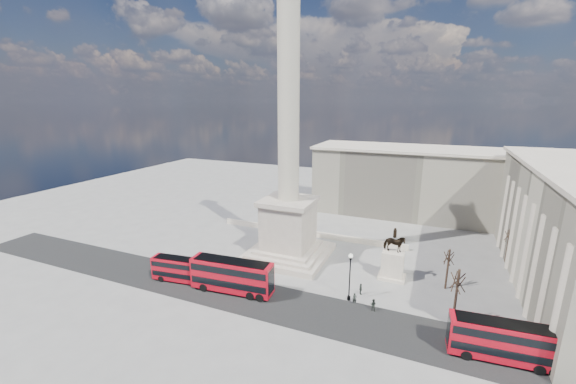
{
  "coord_description": "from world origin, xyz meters",
  "views": [
    {
      "loc": [
        23.08,
        -49.75,
        27.42
      ],
      "look_at": [
        1.06,
        2.26,
        12.83
      ],
      "focal_mm": 22.0,
      "sensor_mm": 36.0,
      "label": 1
    }
  ],
  "objects_px": {
    "red_bus_a": "(182,270)",
    "red_bus_c": "(506,341)",
    "pedestrian_crossing": "(361,289)",
    "nelsons_column": "(288,187)",
    "equestrian_statue": "(393,261)",
    "pedestrian_walking": "(355,299)",
    "red_bus_b": "(232,275)",
    "pedestrian_standing": "(373,305)",
    "victorian_lamp": "(350,273)"
  },
  "relations": [
    {
      "from": "red_bus_b",
      "to": "pedestrian_crossing",
      "type": "bearing_deg",
      "value": 15.72
    },
    {
      "from": "victorian_lamp",
      "to": "pedestrian_walking",
      "type": "bearing_deg",
      "value": -36.75
    },
    {
      "from": "nelsons_column",
      "to": "victorian_lamp",
      "type": "bearing_deg",
      "value": -36.86
    },
    {
      "from": "victorian_lamp",
      "to": "equestrian_statue",
      "type": "relative_size",
      "value": 0.83
    },
    {
      "from": "victorian_lamp",
      "to": "red_bus_b",
      "type": "bearing_deg",
      "value": -164.69
    },
    {
      "from": "victorian_lamp",
      "to": "pedestrian_crossing",
      "type": "relative_size",
      "value": 4.11
    },
    {
      "from": "nelsons_column",
      "to": "equestrian_statue",
      "type": "relative_size",
      "value": 5.84
    },
    {
      "from": "red_bus_a",
      "to": "red_bus_c",
      "type": "relative_size",
      "value": 0.86
    },
    {
      "from": "red_bus_b",
      "to": "pedestrian_standing",
      "type": "bearing_deg",
      "value": 4.16
    },
    {
      "from": "red_bus_b",
      "to": "red_bus_c",
      "type": "xyz_separation_m",
      "value": [
        34.66,
        -0.86,
        -0.24
      ]
    },
    {
      "from": "pedestrian_crossing",
      "to": "red_bus_c",
      "type": "bearing_deg",
      "value": -140.36
    },
    {
      "from": "red_bus_b",
      "to": "pedestrian_walking",
      "type": "relative_size",
      "value": 7.61
    },
    {
      "from": "nelsons_column",
      "to": "red_bus_c",
      "type": "height_order",
      "value": "nelsons_column"
    },
    {
      "from": "victorian_lamp",
      "to": "pedestrian_walking",
      "type": "distance_m",
      "value": 3.56
    },
    {
      "from": "red_bus_b",
      "to": "red_bus_a",
      "type": "bearing_deg",
      "value": 177.94
    },
    {
      "from": "equestrian_statue",
      "to": "pedestrian_walking",
      "type": "bearing_deg",
      "value": -111.72
    },
    {
      "from": "nelsons_column",
      "to": "equestrian_statue",
      "type": "distance_m",
      "value": 20.96
    },
    {
      "from": "red_bus_c",
      "to": "victorian_lamp",
      "type": "xyz_separation_m",
      "value": [
        -18.31,
        5.34,
        1.78
      ]
    },
    {
      "from": "red_bus_c",
      "to": "nelsons_column",
      "type": "bearing_deg",
      "value": 149.42
    },
    {
      "from": "red_bus_a",
      "to": "red_bus_c",
      "type": "height_order",
      "value": "red_bus_c"
    },
    {
      "from": "nelsons_column",
      "to": "red_bus_b",
      "type": "distance_m",
      "value": 18.14
    },
    {
      "from": "pedestrian_crossing",
      "to": "nelsons_column",
      "type": "bearing_deg",
      "value": 34.79
    },
    {
      "from": "red_bus_a",
      "to": "victorian_lamp",
      "type": "bearing_deg",
      "value": 3.91
    },
    {
      "from": "nelsons_column",
      "to": "red_bus_a",
      "type": "distance_m",
      "value": 21.91
    },
    {
      "from": "red_bus_c",
      "to": "red_bus_a",
      "type": "bearing_deg",
      "value": 174.82
    },
    {
      "from": "red_bus_a",
      "to": "nelsons_column",
      "type": "bearing_deg",
      "value": 45.46
    },
    {
      "from": "red_bus_a",
      "to": "equestrian_statue",
      "type": "relative_size",
      "value": 1.15
    },
    {
      "from": "red_bus_a",
      "to": "pedestrian_walking",
      "type": "height_order",
      "value": "red_bus_a"
    },
    {
      "from": "red_bus_a",
      "to": "red_bus_b",
      "type": "xyz_separation_m",
      "value": [
        8.8,
        0.43,
        0.58
      ]
    },
    {
      "from": "red_bus_a",
      "to": "red_bus_b",
      "type": "relative_size",
      "value": 0.78
    },
    {
      "from": "nelsons_column",
      "to": "pedestrian_standing",
      "type": "height_order",
      "value": "nelsons_column"
    },
    {
      "from": "red_bus_a",
      "to": "pedestrian_standing",
      "type": "xyz_separation_m",
      "value": [
        28.77,
        3.61,
        -1.19
      ]
    },
    {
      "from": "red_bus_b",
      "to": "pedestrian_walking",
      "type": "bearing_deg",
      "value": 7.32
    },
    {
      "from": "pedestrian_standing",
      "to": "pedestrian_crossing",
      "type": "relative_size",
      "value": 1.0
    },
    {
      "from": "pedestrian_walking",
      "to": "pedestrian_crossing",
      "type": "relative_size",
      "value": 0.96
    },
    {
      "from": "nelsons_column",
      "to": "equestrian_statue",
      "type": "height_order",
      "value": "nelsons_column"
    },
    {
      "from": "red_bus_c",
      "to": "equestrian_statue",
      "type": "relative_size",
      "value": 1.33
    },
    {
      "from": "equestrian_statue",
      "to": "pedestrian_walking",
      "type": "height_order",
      "value": "equestrian_statue"
    },
    {
      "from": "equestrian_statue",
      "to": "pedestrian_standing",
      "type": "height_order",
      "value": "equestrian_statue"
    },
    {
      "from": "equestrian_statue",
      "to": "red_bus_a",
      "type": "bearing_deg",
      "value": -155.28
    },
    {
      "from": "pedestrian_walking",
      "to": "pedestrian_standing",
      "type": "bearing_deg",
      "value": -34.77
    },
    {
      "from": "red_bus_b",
      "to": "red_bus_c",
      "type": "bearing_deg",
      "value": -6.32
    },
    {
      "from": "red_bus_c",
      "to": "pedestrian_standing",
      "type": "relative_size",
      "value": 6.64
    },
    {
      "from": "pedestrian_standing",
      "to": "victorian_lamp",
      "type": "bearing_deg",
      "value": -18.25
    },
    {
      "from": "nelsons_column",
      "to": "red_bus_c",
      "type": "xyz_separation_m",
      "value": [
        31.91,
        -15.54,
        -10.53
      ]
    },
    {
      "from": "red_bus_b",
      "to": "pedestrian_crossing",
      "type": "xyz_separation_m",
      "value": [
        17.6,
        6.62,
        -1.76
      ]
    },
    {
      "from": "red_bus_a",
      "to": "red_bus_b",
      "type": "height_order",
      "value": "red_bus_b"
    },
    {
      "from": "equestrian_statue",
      "to": "pedestrian_standing",
      "type": "bearing_deg",
      "value": -96.67
    },
    {
      "from": "pedestrian_standing",
      "to": "red_bus_c",
      "type": "bearing_deg",
      "value": 166.15
    },
    {
      "from": "nelsons_column",
      "to": "red_bus_a",
      "type": "xyz_separation_m",
      "value": [
        -11.55,
        -15.11,
        -10.88
      ]
    }
  ]
}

